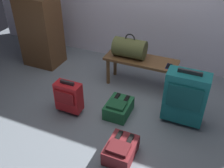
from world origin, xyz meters
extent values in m
plane|color=slate|center=(0.00, 0.00, 0.00)|extent=(6.60, 6.60, 0.00)
cube|color=brown|center=(0.02, 0.85, 0.41)|extent=(1.00, 0.36, 0.04)
cylinder|color=brown|center=(-0.42, 0.72, 0.20)|extent=(0.05, 0.05, 0.40)
cylinder|color=brown|center=(0.46, 0.72, 0.20)|extent=(0.05, 0.05, 0.40)
cylinder|color=brown|center=(-0.42, 0.98, 0.20)|extent=(0.05, 0.05, 0.40)
cylinder|color=brown|center=(0.46, 0.98, 0.20)|extent=(0.05, 0.05, 0.40)
cylinder|color=#51562D|center=(-0.15, 0.85, 0.56)|extent=(0.44, 0.26, 0.26)
torus|color=black|center=(-0.15, 0.85, 0.70)|extent=(0.14, 0.02, 0.14)
cube|color=#191E4C|center=(0.42, 0.80, 0.44)|extent=(0.07, 0.14, 0.01)
cube|color=black|center=(0.42, 0.80, 0.44)|extent=(0.06, 0.13, 0.00)
cube|color=#14666B|center=(0.72, 0.32, 0.36)|extent=(0.47, 0.23, 0.62)
cube|color=#0E474A|center=(0.72, 0.19, 0.44)|extent=(0.37, 0.02, 0.28)
cube|color=#262628|center=(0.72, 0.32, 0.69)|extent=(0.26, 0.03, 0.04)
cylinder|color=black|center=(0.56, 0.40, 0.03)|extent=(0.02, 0.05, 0.05)
cylinder|color=black|center=(0.89, 0.40, 0.03)|extent=(0.02, 0.05, 0.05)
cube|color=red|center=(-0.59, -0.06, 0.23)|extent=(0.32, 0.16, 0.37)
cube|color=maroon|center=(-0.59, -0.15, 0.28)|extent=(0.26, 0.02, 0.17)
cube|color=#262628|center=(-0.59, -0.06, 0.44)|extent=(0.18, 0.03, 0.04)
cylinder|color=black|center=(-0.70, -0.01, 0.03)|extent=(0.02, 0.05, 0.05)
cylinder|color=black|center=(-0.48, -0.01, 0.03)|extent=(0.02, 0.05, 0.05)
cube|color=#1E6038|center=(-0.02, 0.14, 0.09)|extent=(0.28, 0.38, 0.17)
cube|color=#184D2C|center=(-0.02, 0.08, 0.19)|extent=(0.21, 0.17, 0.04)
cube|color=black|center=(-0.08, 0.21, 0.18)|extent=(0.04, 0.19, 0.02)
cube|color=black|center=(0.04, 0.21, 0.18)|extent=(0.04, 0.19, 0.02)
cube|color=maroon|center=(0.26, -0.47, 0.09)|extent=(0.28, 0.38, 0.17)
cube|color=#55181C|center=(0.26, -0.53, 0.19)|extent=(0.21, 0.17, 0.04)
cube|color=black|center=(0.19, -0.40, 0.18)|extent=(0.04, 0.19, 0.02)
cube|color=black|center=(0.32, -0.40, 0.18)|extent=(0.04, 0.19, 0.02)
cube|color=brown|center=(-1.64, 0.88, 0.55)|extent=(0.56, 0.44, 1.10)
camera|label=1|loc=(0.87, -2.13, 2.10)|focal=40.88mm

